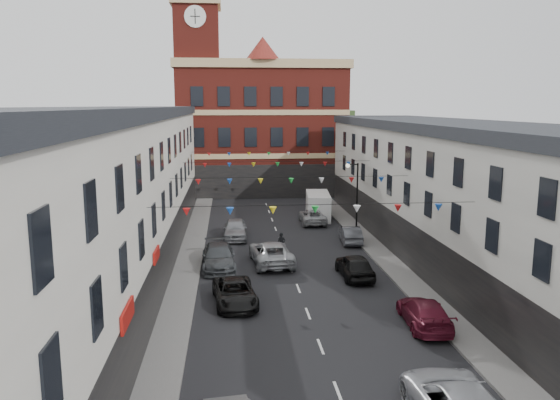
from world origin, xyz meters
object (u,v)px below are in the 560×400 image
object	(u,v)px
car_left_c	(235,293)
car_left_d	(219,257)
car_right_c	(424,313)
car_right_e	(350,235)
car_left_e	(235,229)
moving_car	(271,253)
white_van	(318,206)
pedestrian	(281,244)
street_lamp	(354,188)
car_right_d	(355,266)
car_right_f	(313,216)

from	to	relation	value
car_left_c	car_left_d	distance (m)	6.98
car_right_c	car_right_e	bearing A→B (deg)	-86.16
car_left_e	car_right_c	bearing A→B (deg)	-62.73
car_left_c	car_left_d	bearing A→B (deg)	92.50
car_right_c	moving_car	size ratio (longest dim) A/B	0.85
white_van	moving_car	bearing A→B (deg)	-104.98
car_right_e	car_left_c	bearing A→B (deg)	57.92
car_right_e	pedestrian	distance (m)	6.59
car_right_e	moving_car	bearing A→B (deg)	41.77
street_lamp	moving_car	xyz separation A→B (m)	(-7.77, -8.68, -3.12)
car_left_d	car_right_e	bearing A→B (deg)	27.35
car_left_d	pedestrian	bearing A→B (deg)	29.59
car_right_d	car_right_e	bearing A→B (deg)	-102.27
street_lamp	car_left_c	distance (m)	19.56
car_left_e	car_right_e	bearing A→B (deg)	-12.36
car_right_e	car_right_d	bearing A→B (deg)	83.09
car_right_f	moving_car	bearing A→B (deg)	70.31
pedestrian	moving_car	bearing A→B (deg)	-99.61
car_right_d	moving_car	distance (m)	6.16
street_lamp	pedestrian	world-z (taller)	street_lamp
pedestrian	car_right_e	bearing A→B (deg)	41.47
car_left_c	car_right_f	size ratio (longest dim) A/B	0.99
moving_car	pedestrian	size ratio (longest dim) A/B	3.38
white_van	car_right_f	bearing A→B (deg)	-104.80
white_van	pedestrian	world-z (taller)	white_van
car_right_e	pedestrian	xyz separation A→B (m)	(-5.81, -3.09, 0.16)
car_left_c	white_van	xyz separation A→B (m)	(8.29, 22.58, 0.56)
street_lamp	pedestrian	xyz separation A→B (m)	(-6.86, -6.55, -3.07)
car_left_e	car_right_f	bearing A→B (deg)	37.21
car_left_c	white_van	size ratio (longest dim) A/B	0.86
moving_car	car_right_e	bearing A→B (deg)	-146.84
car_left_c	car_right_f	world-z (taller)	car_right_f
white_van	car_left_d	bearing A→B (deg)	-114.82
car_right_d	car_right_f	distance (m)	16.19
car_right_f	moving_car	size ratio (longest dim) A/B	0.85
street_lamp	white_van	xyz separation A→B (m)	(-2.07, 6.31, -2.68)
car_left_d	car_left_c	bearing A→B (deg)	-84.19
car_right_d	white_van	bearing A→B (deg)	-93.48
car_right_d	moving_car	world-z (taller)	moving_car
car_right_c	car_right_e	size ratio (longest dim) A/B	1.16
car_right_d	white_van	distance (m)	18.55
car_left_c	car_left_d	size ratio (longest dim) A/B	0.89
car_left_e	pedestrian	size ratio (longest dim) A/B	2.84
car_right_d	moving_car	bearing A→B (deg)	-36.55
moving_car	white_van	world-z (taller)	white_van
car_right_c	car_left_d	bearing A→B (deg)	-42.40
car_right_f	white_van	world-z (taller)	white_van
car_right_c	car_right_f	distance (m)	24.18
car_left_c	car_right_e	distance (m)	15.84
street_lamp	car_right_f	world-z (taller)	street_lamp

